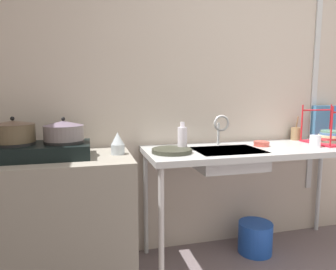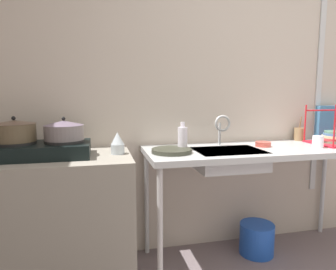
{
  "view_description": "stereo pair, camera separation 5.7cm",
  "coord_description": "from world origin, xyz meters",
  "px_view_note": "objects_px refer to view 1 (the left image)",
  "views": [
    {
      "loc": [
        -1.42,
        -0.56,
        1.24
      ],
      "look_at": [
        -0.91,
        1.37,
        0.97
      ],
      "focal_mm": 31.87,
      "sensor_mm": 36.0,
      "label": 1
    },
    {
      "loc": [
        -1.37,
        -0.58,
        1.24
      ],
      "look_at": [
        -0.91,
        1.37,
        0.97
      ],
      "focal_mm": 31.87,
      "sensor_mm": 36.0,
      "label": 2
    }
  ],
  "objects_px": {
    "stove": "(40,150)",
    "cereal_box": "(323,122)",
    "pot_on_right_burner": "(64,130)",
    "dish_rack": "(330,137)",
    "cup_by_rack": "(315,141)",
    "bottle_by_sink": "(182,138)",
    "sink_basin": "(228,159)",
    "frying_pan": "(172,151)",
    "pot_on_left_burner": "(13,131)",
    "percolator": "(118,144)",
    "utensil_jar": "(296,134)",
    "bucket_on_floor": "(255,238)",
    "small_bowl_on_drainboard": "(261,144)",
    "faucet": "(221,125)"
  },
  "relations": [
    {
      "from": "pot_on_left_burner",
      "to": "percolator",
      "type": "distance_m",
      "value": 0.62
    },
    {
      "from": "frying_pan",
      "to": "cereal_box",
      "type": "height_order",
      "value": "cereal_box"
    },
    {
      "from": "dish_rack",
      "to": "cup_by_rack",
      "type": "relative_size",
      "value": 3.82
    },
    {
      "from": "sink_basin",
      "to": "frying_pan",
      "type": "relative_size",
      "value": 1.76
    },
    {
      "from": "faucet",
      "to": "bucket_on_floor",
      "type": "bearing_deg",
      "value": -14.83
    },
    {
      "from": "pot_on_left_burner",
      "to": "frying_pan",
      "type": "bearing_deg",
      "value": -2.78
    },
    {
      "from": "pot_on_right_burner",
      "to": "percolator",
      "type": "relative_size",
      "value": 1.69
    },
    {
      "from": "pot_on_left_burner",
      "to": "dish_rack",
      "type": "distance_m",
      "value": 2.28
    },
    {
      "from": "pot_on_left_burner",
      "to": "bottle_by_sink",
      "type": "bearing_deg",
      "value": 1.18
    },
    {
      "from": "pot_on_right_burner",
      "to": "dish_rack",
      "type": "height_order",
      "value": "dish_rack"
    },
    {
      "from": "cup_by_rack",
      "to": "bottle_by_sink",
      "type": "bearing_deg",
      "value": 173.11
    },
    {
      "from": "stove",
      "to": "faucet",
      "type": "relative_size",
      "value": 2.51
    },
    {
      "from": "faucet",
      "to": "frying_pan",
      "type": "distance_m",
      "value": 0.48
    },
    {
      "from": "frying_pan",
      "to": "faucet",
      "type": "bearing_deg",
      "value": 21.61
    },
    {
      "from": "cereal_box",
      "to": "percolator",
      "type": "bearing_deg",
      "value": -165.8
    },
    {
      "from": "stove",
      "to": "bucket_on_floor",
      "type": "xyz_separation_m",
      "value": [
        1.53,
        0.05,
        -0.78
      ]
    },
    {
      "from": "frying_pan",
      "to": "small_bowl_on_drainboard",
      "type": "bearing_deg",
      "value": 6.45
    },
    {
      "from": "pot_on_left_burner",
      "to": "percolator",
      "type": "height_order",
      "value": "pot_on_left_burner"
    },
    {
      "from": "frying_pan",
      "to": "cup_by_rack",
      "type": "bearing_deg",
      "value": -2.7
    },
    {
      "from": "pot_on_right_burner",
      "to": "utensil_jar",
      "type": "distance_m",
      "value": 1.88
    },
    {
      "from": "sink_basin",
      "to": "bottle_by_sink",
      "type": "height_order",
      "value": "bottle_by_sink"
    },
    {
      "from": "cereal_box",
      "to": "pot_on_left_burner",
      "type": "bearing_deg",
      "value": -167.87
    },
    {
      "from": "stove",
      "to": "cereal_box",
      "type": "xyz_separation_m",
      "value": [
        2.28,
        0.24,
        0.1
      ]
    },
    {
      "from": "stove",
      "to": "cup_by_rack",
      "type": "bearing_deg",
      "value": -2.94
    },
    {
      "from": "utensil_jar",
      "to": "bucket_on_floor",
      "type": "height_order",
      "value": "utensil_jar"
    },
    {
      "from": "bucket_on_floor",
      "to": "frying_pan",
      "type": "bearing_deg",
      "value": -172.39
    },
    {
      "from": "small_bowl_on_drainboard",
      "to": "bottle_by_sink",
      "type": "relative_size",
      "value": 0.58
    },
    {
      "from": "pot_on_left_burner",
      "to": "sink_basin",
      "type": "bearing_deg",
      "value": -1.83
    },
    {
      "from": "percolator",
      "to": "sink_basin",
      "type": "bearing_deg",
      "value": -2.95
    },
    {
      "from": "cereal_box",
      "to": "utensil_jar",
      "type": "bearing_deg",
      "value": -171.97
    },
    {
      "from": "bottle_by_sink",
      "to": "stove",
      "type": "bearing_deg",
      "value": -178.63
    },
    {
      "from": "bottle_by_sink",
      "to": "utensil_jar",
      "type": "xyz_separation_m",
      "value": [
        1.09,
        0.21,
        -0.03
      ]
    },
    {
      "from": "bottle_by_sink",
      "to": "small_bowl_on_drainboard",
      "type": "bearing_deg",
      "value": 1.19
    },
    {
      "from": "stove",
      "to": "frying_pan",
      "type": "bearing_deg",
      "value": -3.26
    },
    {
      "from": "percolator",
      "to": "bottle_by_sink",
      "type": "relative_size",
      "value": 0.73
    },
    {
      "from": "bucket_on_floor",
      "to": "faucet",
      "type": "bearing_deg",
      "value": 165.17
    },
    {
      "from": "cereal_box",
      "to": "dish_rack",
      "type": "bearing_deg",
      "value": -114.19
    },
    {
      "from": "stove",
      "to": "bucket_on_floor",
      "type": "relative_size",
      "value": 2.23
    },
    {
      "from": "percolator",
      "to": "cereal_box",
      "type": "bearing_deg",
      "value": 7.83
    },
    {
      "from": "pot_on_left_burner",
      "to": "dish_rack",
      "type": "bearing_deg",
      "value": 0.06
    },
    {
      "from": "sink_basin",
      "to": "frying_pan",
      "type": "distance_m",
      "value": 0.42
    },
    {
      "from": "pot_on_left_burner",
      "to": "utensil_jar",
      "type": "xyz_separation_m",
      "value": [
        2.15,
        0.24,
        -0.11
      ]
    },
    {
      "from": "cereal_box",
      "to": "frying_pan",
      "type": "bearing_deg",
      "value": -162.33
    },
    {
      "from": "percolator",
      "to": "frying_pan",
      "type": "xyz_separation_m",
      "value": [
        0.35,
        -0.04,
        -0.06
      ]
    },
    {
      "from": "cup_by_rack",
      "to": "sink_basin",
      "type": "bearing_deg",
      "value": 175.42
    },
    {
      "from": "dish_rack",
      "to": "bottle_by_sink",
      "type": "distance_m",
      "value": 1.22
    },
    {
      "from": "pot_on_left_burner",
      "to": "cereal_box",
      "type": "relative_size",
      "value": 0.85
    },
    {
      "from": "cup_by_rack",
      "to": "bottle_by_sink",
      "type": "height_order",
      "value": "bottle_by_sink"
    },
    {
      "from": "cup_by_rack",
      "to": "utensil_jar",
      "type": "height_order",
      "value": "utensil_jar"
    },
    {
      "from": "percolator",
      "to": "small_bowl_on_drainboard",
      "type": "bearing_deg",
      "value": 2.1
    }
  ]
}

